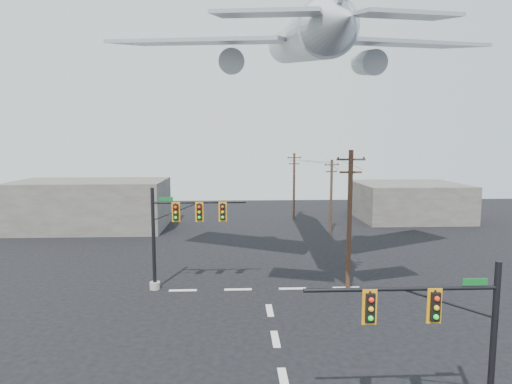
{
  "coord_description": "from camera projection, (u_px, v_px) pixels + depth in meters",
  "views": [
    {
      "loc": [
        -2.11,
        -18.17,
        10.71
      ],
      "look_at": [
        -1.02,
        5.0,
        7.99
      ],
      "focal_mm": 30.0,
      "sensor_mm": 36.0,
      "label": 1
    }
  ],
  "objects": [
    {
      "name": "ground",
      "position": [
        284.0,
        380.0,
        19.37
      ],
      "size": [
        120.0,
        120.0,
        0.0
      ],
      "primitive_type": "plane",
      "color": "black",
      "rests_on": "ground"
    },
    {
      "name": "lane_markings",
      "position": [
        273.0,
        328.0,
        24.66
      ],
      "size": [
        14.0,
        21.2,
        0.01
      ],
      "color": "silver",
      "rests_on": "ground"
    },
    {
      "name": "signal_mast_near",
      "position": [
        452.0,
        344.0,
        15.17
      ],
      "size": [
        7.21,
        0.72,
        6.55
      ],
      "color": "gray",
      "rests_on": "ground"
    },
    {
      "name": "signal_mast_far",
      "position": [
        177.0,
        233.0,
        30.8
      ],
      "size": [
        7.05,
        0.82,
        7.47
      ],
      "color": "gray",
      "rests_on": "ground"
    },
    {
      "name": "utility_pole_a",
      "position": [
        349.0,
        218.0,
        30.66
      ],
      "size": [
        2.04,
        0.34,
        10.16
      ],
      "rotation": [
        0.0,
        0.0,
        -0.05
      ],
      "color": "#492C1F",
      "rests_on": "ground"
    },
    {
      "name": "utility_pole_b",
      "position": [
        331.0,
        195.0,
        49.62
      ],
      "size": [
        1.74,
        0.47,
        8.68
      ],
      "rotation": [
        0.0,
        0.0,
        0.2
      ],
      "color": "#492C1F",
      "rests_on": "ground"
    },
    {
      "name": "utility_pole_c",
      "position": [
        294.0,
        185.0,
        59.08
      ],
      "size": [
        1.88,
        0.31,
        9.19
      ],
      "rotation": [
        0.0,
        0.0,
        0.04
      ],
      "color": "#492C1F",
      "rests_on": "ground"
    },
    {
      "name": "power_lines",
      "position": [
        327.0,
        163.0,
        44.64
      ],
      "size": [
        4.68,
        28.6,
        0.49
      ],
      "color": "black"
    },
    {
      "name": "airliner",
      "position": [
        301.0,
        40.0,
        32.5
      ],
      "size": [
        29.29,
        30.62,
        8.18
      ],
      "rotation": [
        0.0,
        -0.17,
        1.56
      ],
      "color": "#A2A8AE"
    },
    {
      "name": "building_left",
      "position": [
        91.0,
        205.0,
        52.8
      ],
      "size": [
        18.0,
        10.0,
        6.0
      ],
      "primitive_type": "cube",
      "color": "slate",
      "rests_on": "ground"
    },
    {
      "name": "building_right",
      "position": [
        408.0,
        201.0,
        59.79
      ],
      "size": [
        14.0,
        12.0,
        5.0
      ],
      "primitive_type": "cube",
      "color": "slate",
      "rests_on": "ground"
    }
  ]
}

